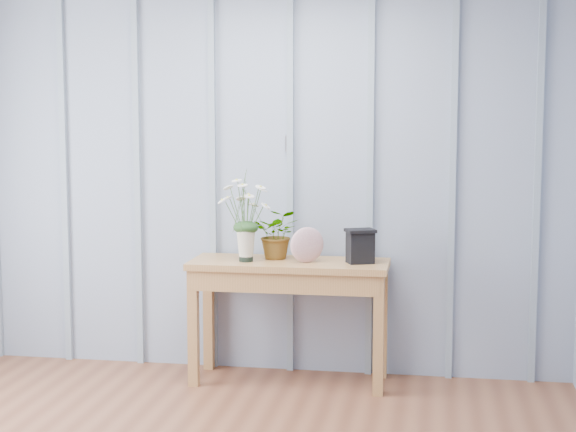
% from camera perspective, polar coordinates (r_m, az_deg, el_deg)
% --- Properties ---
extents(room_shell, '(4.00, 4.50, 2.50)m').
position_cam_1_polar(room_shell, '(4.28, -6.18, 11.28)').
color(room_shell, '#8C99B2').
rests_on(room_shell, ground).
extents(sideboard, '(1.20, 0.45, 0.75)m').
position_cam_1_polar(sideboard, '(5.36, 0.09, -4.13)').
color(sideboard, '#A0713E').
rests_on(sideboard, ground).
extents(daisy_vase, '(0.38, 0.29, 0.53)m').
position_cam_1_polar(daisy_vase, '(5.29, -2.75, 0.62)').
color(daisy_vase, black).
rests_on(daisy_vase, sideboard).
extents(spider_plant, '(0.28, 0.25, 0.31)m').
position_cam_1_polar(spider_plant, '(5.40, -0.67, -1.16)').
color(spider_plant, '#1A3E1A').
rests_on(spider_plant, sideboard).
extents(felt_disc_vessel, '(0.22, 0.16, 0.21)m').
position_cam_1_polar(felt_disc_vessel, '(5.27, 1.24, -1.88)').
color(felt_disc_vessel, '#98486B').
rests_on(felt_disc_vessel, sideboard).
extents(carved_box, '(0.21, 0.19, 0.20)m').
position_cam_1_polar(carved_box, '(5.26, 4.69, -1.93)').
color(carved_box, black).
rests_on(carved_box, sideboard).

